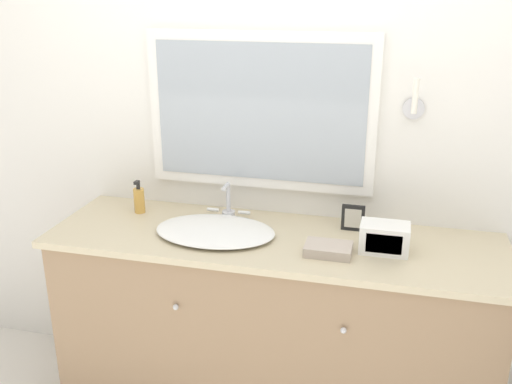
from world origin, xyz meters
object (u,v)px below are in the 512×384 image
object	(u,v)px
appliance_box	(384,238)
picture_frame	(353,218)
soap_bottle	(139,200)
sink_basin	(216,230)

from	to	relation	value
appliance_box	picture_frame	xyz separation A→B (m)	(-0.14, 0.18, 0.00)
soap_bottle	appliance_box	size ratio (longest dim) A/B	0.82
soap_bottle	picture_frame	xyz separation A→B (m)	(1.00, 0.03, -0.00)
appliance_box	soap_bottle	bearing A→B (deg)	172.52
soap_bottle	appliance_box	bearing A→B (deg)	-7.48
sink_basin	appliance_box	bearing A→B (deg)	0.20
sink_basin	picture_frame	bearing A→B (deg)	17.76
sink_basin	picture_frame	world-z (taller)	sink_basin
sink_basin	picture_frame	size ratio (longest dim) A/B	4.42
soap_bottle	appliance_box	world-z (taller)	soap_bottle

